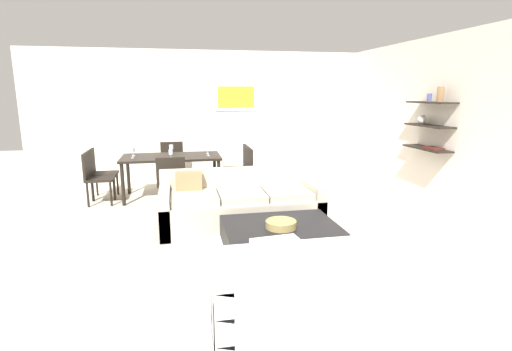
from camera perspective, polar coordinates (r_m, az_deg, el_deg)
ground_plane at (r=5.29m, az=-0.63°, el=-8.45°), size 18.00×18.00×0.00m
back_wall_unit at (r=8.51m, az=-3.14°, el=8.64°), size 8.40×0.09×2.70m
right_wall_shelf_unit at (r=6.77m, az=24.54°, el=6.69°), size 0.34×8.20×2.70m
sofa_beige at (r=5.50m, az=-2.35°, el=-4.47°), size 2.19×0.90×0.78m
loveseat_white at (r=3.38m, az=6.77°, el=-15.54°), size 1.54×0.90×0.78m
coffee_table at (r=4.53m, az=3.67°, el=-9.52°), size 1.29×1.04×0.38m
decorative_bowl at (r=4.37m, az=3.65°, el=-7.03°), size 0.35×0.35×0.09m
dining_table at (r=7.11m, az=-12.19°, el=2.23°), size 1.71×0.91×0.75m
dining_chair_left_near at (r=7.07m, az=-22.43°, el=0.11°), size 0.44×0.44×0.88m
dining_chair_right_near at (r=7.03m, az=-1.80°, el=0.95°), size 0.44×0.44×0.88m
dining_chair_left_far at (r=7.47m, az=-21.85°, el=0.74°), size 0.44×0.44×0.88m
dining_chair_head at (r=7.99m, az=-12.08°, el=2.03°), size 0.44×0.44×0.88m
dining_chair_foot at (r=6.29m, az=-12.20°, el=-0.63°), size 0.44×0.44×0.88m
dining_chair_right_far at (r=7.43m, az=-2.33°, el=1.55°), size 0.44×0.44×0.88m
wine_glass_foot at (r=6.68m, az=-12.30°, el=3.28°), size 0.07×0.07×0.17m
wine_glass_right_near at (r=6.98m, az=-6.95°, el=3.80°), size 0.07×0.07×0.16m
wine_glass_left_far at (r=7.23m, az=-17.39°, el=3.52°), size 0.06×0.06×0.15m
wine_glass_right_far at (r=7.21m, az=-7.09°, el=4.12°), size 0.06×0.06×0.17m
wine_glass_left_near at (r=7.00m, az=-17.58°, el=3.49°), size 0.07×0.07×0.18m
wine_glass_head at (r=7.47m, az=-12.22°, el=4.05°), size 0.07×0.07×0.15m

